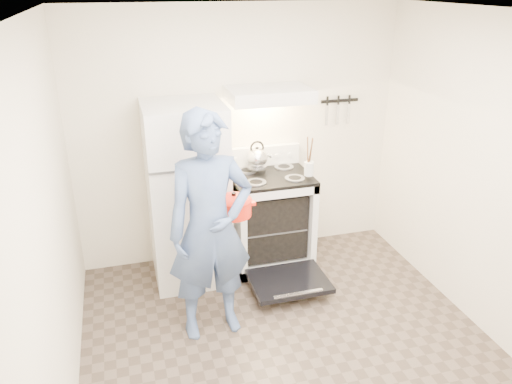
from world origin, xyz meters
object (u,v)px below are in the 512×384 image
person (210,229)px  dutch_oven (234,207)px  stove_body (270,221)px  tea_kettle (257,157)px  refrigerator (187,195)px

person → dutch_oven: person is taller
person → dutch_oven: (0.24, 0.24, 0.04)m
stove_body → tea_kettle: 0.66m
tea_kettle → dutch_oven: (-0.42, -0.78, -0.14)m
stove_body → person: size_ratio=0.50×
dutch_oven → tea_kettle: bearing=61.8°
dutch_oven → person: bearing=-135.7°
stove_body → dutch_oven: (-0.52, -0.66, 0.51)m
refrigerator → person: 0.87m
person → tea_kettle: bearing=51.4°
stove_body → person: 1.26m
stove_body → dutch_oven: dutch_oven is taller
refrigerator → person: person is taller
refrigerator → stove_body: size_ratio=1.85×
tea_kettle → person: person is taller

